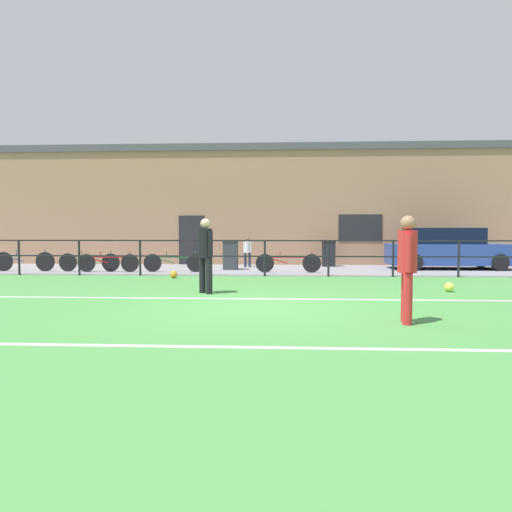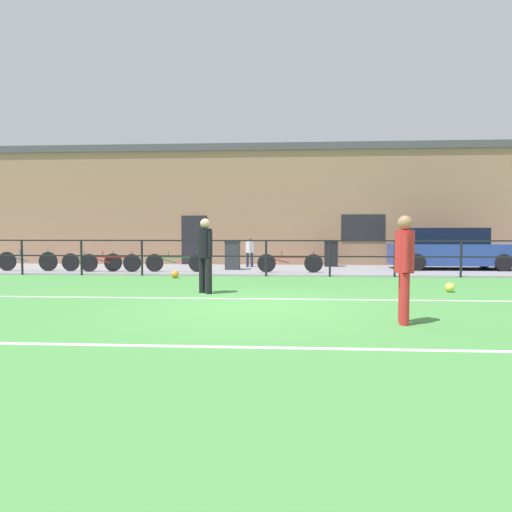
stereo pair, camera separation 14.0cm
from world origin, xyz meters
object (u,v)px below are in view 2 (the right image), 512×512
at_px(player_goalkeeper, 205,251).
at_px(bicycle_parked_4, 290,263).
at_px(soccer_ball_match, 175,274).
at_px(bicycle_parked_2, 92,262).
at_px(trash_bin_1, 331,253).
at_px(bicycle_parked_0, 110,262).
at_px(bicycle_parked_3, 27,261).
at_px(player_striker, 404,263).
at_px(spectator_child, 250,250).
at_px(trash_bin_0, 233,255).
at_px(soccer_ball_spare, 450,287).
at_px(bicycle_parked_1, 176,262).
at_px(parked_car_red, 450,250).

xyz_separation_m(player_goalkeeper, bicycle_parked_4, (1.96, 5.38, -0.62)).
xyz_separation_m(soccer_ball_match, bicycle_parked_2, (-3.44, 1.95, 0.24)).
bearing_deg(trash_bin_1, soccer_ball_match, -136.63).
height_order(bicycle_parked_0, bicycle_parked_3, bicycle_parked_3).
bearing_deg(soccer_ball_match, player_striker, -52.46).
relative_size(bicycle_parked_4, trash_bin_1, 2.12).
bearing_deg(trash_bin_1, bicycle_parked_2, -161.16).
bearing_deg(trash_bin_1, bicycle_parked_3, -164.98).
distance_m(player_goalkeeper, bicycle_parked_3, 9.10).
relative_size(player_goalkeeper, bicycle_parked_3, 0.78).
bearing_deg(bicycle_parked_3, bicycle_parked_2, 0.00).
distance_m(bicycle_parked_0, bicycle_parked_3, 3.07).
xyz_separation_m(bicycle_parked_2, bicycle_parked_3, (-2.33, 0.00, 0.02)).
relative_size(spectator_child, bicycle_parked_0, 0.55).
bearing_deg(player_striker, spectator_child, -154.85).
bearing_deg(trash_bin_1, trash_bin_0, -154.40).
xyz_separation_m(soccer_ball_spare, trash_bin_0, (-5.78, 5.94, 0.46)).
bearing_deg(soccer_ball_match, player_goalkeeper, -65.82).
bearing_deg(trash_bin_1, soccer_ball_spare, -75.40).
distance_m(bicycle_parked_1, bicycle_parked_4, 3.94).
relative_size(soccer_ball_match, parked_car_red, 0.05).
bearing_deg(trash_bin_1, player_goalkeeper, -113.56).
xyz_separation_m(bicycle_parked_3, bicycle_parked_4, (9.27, 0.00, -0.02)).
bearing_deg(bicycle_parked_0, bicycle_parked_1, 3.84).
height_order(player_goalkeeper, soccer_ball_spare, player_goalkeeper).
height_order(bicycle_parked_2, trash_bin_0, trash_bin_0).
bearing_deg(spectator_child, bicycle_parked_2, 30.35).
height_order(soccer_ball_match, bicycle_parked_1, bicycle_parked_1).
distance_m(bicycle_parked_2, bicycle_parked_4, 6.94).
relative_size(soccer_ball_spare, trash_bin_0, 0.20).
xyz_separation_m(bicycle_parked_0, bicycle_parked_2, (-0.73, 0.15, 0.00)).
relative_size(bicycle_parked_2, trash_bin_0, 1.99).
relative_size(spectator_child, trash_bin_0, 1.08).
distance_m(player_goalkeeper, soccer_ball_spare, 5.74).
distance_m(parked_car_red, bicycle_parked_4, 6.24).
xyz_separation_m(soccer_ball_spare, trash_bin_1, (-2.02, 7.74, 0.44)).
xyz_separation_m(player_striker, bicycle_parked_1, (-5.61, 8.67, -0.59)).
distance_m(parked_car_red, trash_bin_0, 8.09).
distance_m(soccer_ball_match, bicycle_parked_0, 3.26).
bearing_deg(parked_car_red, bicycle_parked_0, -170.74).
height_order(trash_bin_0, trash_bin_1, trash_bin_0).
height_order(bicycle_parked_0, trash_bin_1, trash_bin_1).
bearing_deg(spectator_child, soccer_ball_spare, 131.85).
distance_m(player_striker, spectator_child, 11.58).
height_order(soccer_ball_match, bicycle_parked_0, bicycle_parked_0).
relative_size(soccer_ball_match, trash_bin_0, 0.21).
height_order(player_goalkeeper, parked_car_red, player_goalkeeper).
bearing_deg(soccer_ball_spare, trash_bin_1, 104.60).
bearing_deg(player_striker, soccer_ball_spare, 161.41).
height_order(player_goalkeeper, player_striker, player_goalkeeper).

